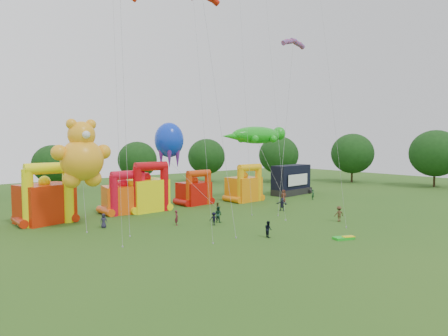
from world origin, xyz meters
TOP-DOWN VIEW (x-y plane):
  - ground at (0.00, 0.00)m, footprint 160.00×160.00m
  - tree_ring at (-1.21, 0.63)m, footprint 125.81×127.94m
  - bouncy_castle_0 at (-17.60, 29.24)m, footprint 6.69×5.88m
  - bouncy_castle_1 at (-7.52, 29.42)m, footprint 5.70×4.88m
  - bouncy_castle_2 at (-4.32, 28.88)m, footprint 5.54×4.56m
  - bouncy_castle_3 at (4.19, 29.51)m, footprint 4.98×4.23m
  - bouncy_castle_4 at (12.42, 27.16)m, footprint 5.26×4.37m
  - stage_trailer at (24.40, 27.83)m, footprint 8.80×4.13m
  - teddy_bear_kite at (-15.28, 23.03)m, footprint 6.55×4.65m
  - gecko_kite at (16.10, 26.96)m, footprint 14.01×7.88m
  - octopus_kite at (1.44, 28.15)m, footprint 6.89×7.88m
  - parafoil_kites at (-2.77, 17.85)m, footprint 27.90×14.97m
  - diamond_kites at (0.71, 14.86)m, footprint 25.90×18.71m
  - folded_kite_bundle at (3.40, 2.14)m, footprint 2.22×1.64m
  - spectator_0 at (-13.32, 22.23)m, footprint 0.83×0.58m
  - spectator_1 at (-6.16, 18.24)m, footprint 0.68×0.77m
  - spectator_2 at (-1.34, 16.56)m, footprint 0.98×1.12m
  - spectator_3 at (-2.77, 15.54)m, footprint 1.15×1.02m
  - spectator_4 at (1.50, 20.30)m, footprint 0.84×1.07m
  - spectator_5 at (10.47, 17.16)m, footprint 1.15×1.79m
  - spectator_6 at (16.72, 22.58)m, footprint 1.10×0.88m
  - spectator_7 at (22.25, 21.13)m, footprint 0.73×0.65m
  - spectator_8 at (-1.94, 7.48)m, footprint 0.86×0.98m
  - spectator_9 at (10.41, 7.71)m, footprint 1.40×1.13m

SIDE VIEW (x-z plane):
  - ground at x=0.00m, z-range 0.00..0.00m
  - folded_kite_bundle at x=3.40m, z-range -0.02..0.29m
  - spectator_3 at x=-2.77m, z-range 0.00..1.54m
  - spectator_0 at x=-13.32m, z-range 0.00..1.62m
  - spectator_7 at x=22.25m, z-range 0.00..1.68m
  - spectator_8 at x=-1.94m, z-range 0.00..1.68m
  - spectator_4 at x=1.50m, z-range 0.00..1.70m
  - spectator_1 at x=-6.16m, z-range 0.00..1.76m
  - spectator_5 at x=10.47m, z-range 0.00..1.85m
  - spectator_9 at x=10.41m, z-range 0.00..1.90m
  - spectator_2 at x=-1.34m, z-range 0.00..1.94m
  - spectator_6 at x=16.72m, z-range 0.00..1.96m
  - bouncy_castle_3 at x=4.19m, z-range -0.62..4.74m
  - bouncy_castle_1 at x=-7.52m, z-range -0.70..5.16m
  - bouncy_castle_4 at x=12.42m, z-range -0.73..5.36m
  - stage_trailer at x=24.40m, z-range -0.10..5.30m
  - bouncy_castle_2 at x=-4.32m, z-range -0.84..6.10m
  - bouncy_castle_0 at x=-17.60m, z-range -0.89..6.39m
  - octopus_kite at x=1.44m, z-range -0.69..11.88m
  - tree_ring at x=-1.21m, z-range 0.22..12.30m
  - teddy_bear_kite at x=-15.28m, z-range 1.73..14.05m
  - gecko_kite at x=16.10m, z-range 2.43..14.75m
  - parafoil_kites at x=-2.77m, z-range -0.98..27.21m
  - diamond_kites at x=0.71m, z-range -5.39..37.88m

